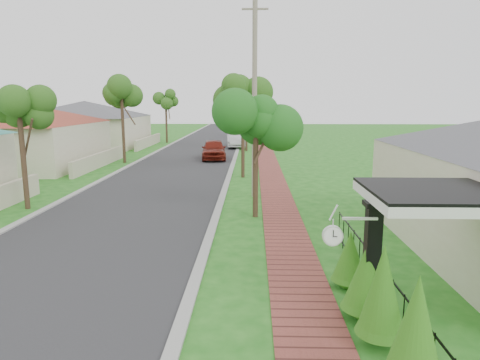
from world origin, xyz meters
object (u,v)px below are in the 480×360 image
(utility_pole, at_px, (255,101))
(station_clock, at_px, (335,234))
(parked_car_white, at_px, (236,139))
(parked_car_red, at_px, (214,149))
(near_tree, at_px, (256,121))
(porch_post, at_px, (371,267))

(utility_pole, height_order, station_clock, utility_pole)
(parked_car_white, height_order, station_clock, station_clock)
(parked_car_red, relative_size, near_tree, 0.97)
(utility_pole, bearing_deg, parked_car_red, 103.22)
(near_tree, bearing_deg, station_clock, -79.93)
(parked_car_white, bearing_deg, parked_car_red, -102.95)
(near_tree, xyz_separation_m, station_clock, (1.49, -8.40, -1.83))
(parked_car_white, xyz_separation_m, station_clock, (3.29, -34.67, 1.13))
(porch_post, bearing_deg, parked_car_red, 102.44)
(parked_car_white, height_order, utility_pole, utility_pole)
(parked_car_white, bearing_deg, utility_pole, -89.76)
(utility_pole, bearing_deg, porch_post, -78.46)
(porch_post, height_order, station_clock, porch_post)
(parked_car_red, bearing_deg, parked_car_white, 75.91)
(near_tree, bearing_deg, utility_pole, 90.67)
(utility_pole, bearing_deg, parked_car_white, 94.45)
(porch_post, relative_size, near_tree, 0.53)
(parked_car_white, distance_m, station_clock, 34.85)
(parked_car_red, bearing_deg, utility_pole, -82.13)
(porch_post, relative_size, parked_car_red, 0.55)
(utility_pole, relative_size, station_clock, 8.51)
(parked_car_red, height_order, utility_pole, utility_pole)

